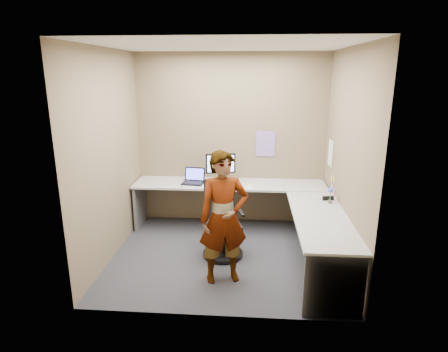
# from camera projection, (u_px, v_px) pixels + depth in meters

# --- Properties ---
(ground) EXTENTS (3.00, 3.00, 0.00)m
(ground) POSITION_uv_depth(u_px,v_px,m) (225.00, 255.00, 5.07)
(ground) COLOR #28282D
(ground) RESTS_ON ground
(wall_back) EXTENTS (3.00, 0.00, 3.00)m
(wall_back) POSITION_uv_depth(u_px,v_px,m) (231.00, 140.00, 5.95)
(wall_back) COLOR #756448
(wall_back) RESTS_ON ground
(wall_right) EXTENTS (0.00, 2.70, 2.70)m
(wall_right) POSITION_uv_depth(u_px,v_px,m) (347.00, 161.00, 4.60)
(wall_right) COLOR #756448
(wall_right) RESTS_ON ground
(wall_left) EXTENTS (0.00, 2.70, 2.70)m
(wall_left) POSITION_uv_depth(u_px,v_px,m) (109.00, 157.00, 4.82)
(wall_left) COLOR #756448
(wall_left) RESTS_ON ground
(ceiling) EXTENTS (3.00, 3.00, 0.00)m
(ceiling) POSITION_uv_depth(u_px,v_px,m) (225.00, 45.00, 4.34)
(ceiling) COLOR white
(ceiling) RESTS_ON wall_back
(desk) EXTENTS (2.98, 2.58, 0.73)m
(desk) POSITION_uv_depth(u_px,v_px,m) (258.00, 206.00, 5.25)
(desk) COLOR #A1A1A1
(desk) RESTS_ON ground
(paper_ream) EXTENTS (0.32, 0.26, 0.06)m
(paper_ream) POSITION_uv_depth(u_px,v_px,m) (221.00, 183.00, 5.72)
(paper_ream) COLOR red
(paper_ream) RESTS_ON desk
(monitor) EXTENTS (0.45, 0.17, 0.43)m
(monitor) POSITION_uv_depth(u_px,v_px,m) (221.00, 165.00, 5.66)
(monitor) COLOR black
(monitor) RESTS_ON paper_ream
(laptop) EXTENTS (0.36, 0.32, 0.23)m
(laptop) POSITION_uv_depth(u_px,v_px,m) (194.00, 179.00, 5.82)
(laptop) COLOR black
(laptop) RESTS_ON desk
(trackball_mouse) EXTENTS (0.12, 0.08, 0.07)m
(trackball_mouse) POSITION_uv_depth(u_px,v_px,m) (191.00, 180.00, 5.92)
(trackball_mouse) COLOR #B7B7BC
(trackball_mouse) RESTS_ON desk
(origami) EXTENTS (0.10, 0.10, 0.06)m
(origami) POSITION_uv_depth(u_px,v_px,m) (250.00, 185.00, 5.61)
(origami) COLOR white
(origami) RESTS_ON desk
(stapler) EXTENTS (0.15, 0.07, 0.05)m
(stapler) POSITION_uv_depth(u_px,v_px,m) (328.00, 198.00, 5.05)
(stapler) COLOR black
(stapler) RESTS_ON desk
(flower) EXTENTS (0.07, 0.07, 0.22)m
(flower) POSITION_uv_depth(u_px,v_px,m) (331.00, 193.00, 4.90)
(flower) COLOR brown
(flower) RESTS_ON desk
(calendar_purple) EXTENTS (0.30, 0.01, 0.40)m
(calendar_purple) POSITION_uv_depth(u_px,v_px,m) (266.00, 144.00, 5.92)
(calendar_purple) COLOR #846BB7
(calendar_purple) RESTS_ON wall_back
(calendar_white) EXTENTS (0.01, 0.28, 0.38)m
(calendar_white) POSITION_uv_depth(u_px,v_px,m) (331.00, 153.00, 5.49)
(calendar_white) COLOR white
(calendar_white) RESTS_ON wall_right
(sticky_note_a) EXTENTS (0.01, 0.07, 0.07)m
(sticky_note_a) POSITION_uv_depth(u_px,v_px,m) (334.00, 179.00, 5.23)
(sticky_note_a) COLOR #F2E059
(sticky_note_a) RESTS_ON wall_right
(sticky_note_b) EXTENTS (0.01, 0.07, 0.07)m
(sticky_note_b) POSITION_uv_depth(u_px,v_px,m) (332.00, 187.00, 5.32)
(sticky_note_b) COLOR pink
(sticky_note_b) RESTS_ON wall_right
(sticky_note_c) EXTENTS (0.01, 0.07, 0.07)m
(sticky_note_c) POSITION_uv_depth(u_px,v_px,m) (334.00, 191.00, 5.21)
(sticky_note_c) COLOR pink
(sticky_note_c) RESTS_ON wall_right
(sticky_note_d) EXTENTS (0.01, 0.07, 0.07)m
(sticky_note_d) POSITION_uv_depth(u_px,v_px,m) (332.00, 178.00, 5.39)
(sticky_note_d) COLOR #F2E059
(sticky_note_d) RESTS_ON wall_right
(office_chair) EXTENTS (0.58, 0.56, 1.01)m
(office_chair) POSITION_uv_depth(u_px,v_px,m) (222.00, 226.00, 5.01)
(office_chair) COLOR black
(office_chair) RESTS_ON ground
(person) EXTENTS (0.66, 0.52, 1.57)m
(person) POSITION_uv_depth(u_px,v_px,m) (224.00, 218.00, 4.29)
(person) COLOR #999399
(person) RESTS_ON ground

